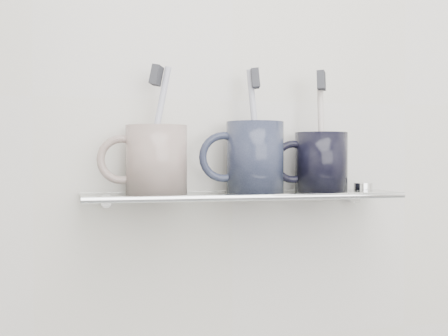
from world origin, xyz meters
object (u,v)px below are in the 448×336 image
object	(u,v)px
mug_right	(321,162)
mug_center	(255,157)
shelf_glass	(243,195)
mug_left	(157,160)

from	to	relation	value
mug_right	mug_center	bearing A→B (deg)	-175.51
mug_center	mug_right	distance (m)	0.11
shelf_glass	mug_left	xyz separation A→B (m)	(-0.14, 0.00, 0.06)
shelf_glass	mug_left	world-z (taller)	mug_left
mug_left	mug_right	size ratio (longest dim) A/B	1.09
shelf_glass	mug_center	size ratio (longest dim) A/B	4.45
shelf_glass	mug_center	distance (m)	0.06
mug_left	mug_right	bearing A→B (deg)	-17.87
mug_right	mug_left	bearing A→B (deg)	-175.51
shelf_glass	mug_left	bearing A→B (deg)	177.89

